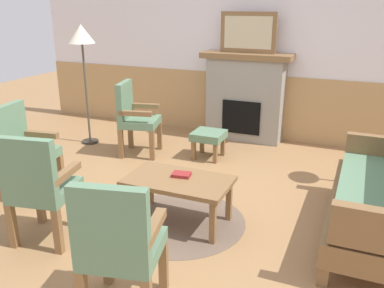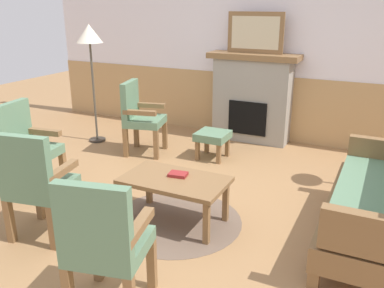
{
  "view_description": "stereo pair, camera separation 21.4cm",
  "coord_description": "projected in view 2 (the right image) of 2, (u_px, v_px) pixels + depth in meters",
  "views": [
    {
      "loc": [
        1.6,
        -3.42,
        1.97
      ],
      "look_at": [
        0.0,
        0.35,
        0.55
      ],
      "focal_mm": 38.55,
      "sensor_mm": 36.0,
      "label": 1
    },
    {
      "loc": [
        1.8,
        -3.33,
        1.97
      ],
      "look_at": [
        0.0,
        0.35,
        0.55
      ],
      "focal_mm": 38.55,
      "sensor_mm": 36.0,
      "label": 2
    }
  ],
  "objects": [
    {
      "name": "round_rug",
      "position": [
        175.0,
        221.0,
        3.9
      ],
      "size": [
        1.26,
        1.26,
        0.01
      ],
      "primitive_type": "cylinder",
      "color": "brown",
      "rests_on": "ground_plane"
    },
    {
      "name": "book_on_table",
      "position": [
        178.0,
        174.0,
        3.81
      ],
      "size": [
        0.18,
        0.15,
        0.03
      ],
      "primitive_type": "cube",
      "rotation": [
        0.0,
        0.0,
        0.15
      ],
      "color": "maroon",
      "rests_on": "coffee_table"
    },
    {
      "name": "framed_picture",
      "position": [
        255.0,
        33.0,
        5.7
      ],
      "size": [
        0.8,
        0.04,
        0.56
      ],
      "color": "brown",
      "rests_on": "fireplace"
    },
    {
      "name": "floor_lamp_by_chairs",
      "position": [
        90.0,
        41.0,
        5.68
      ],
      "size": [
        0.36,
        0.36,
        1.68
      ],
      "color": "#332D28",
      "rests_on": "ground_plane"
    },
    {
      "name": "armchair_near_fireplace",
      "position": [
        26.0,
        144.0,
        4.37
      ],
      "size": [
        0.55,
        0.55,
        0.98
      ],
      "color": "brown",
      "rests_on": "ground_plane"
    },
    {
      "name": "couch",
      "position": [
        379.0,
        201.0,
        3.42
      ],
      "size": [
        0.7,
        1.8,
        0.98
      ],
      "color": "brown",
      "rests_on": "ground_plane"
    },
    {
      "name": "wall_back",
      "position": [
        260.0,
        49.0,
        5.99
      ],
      "size": [
        7.2,
        0.14,
        2.7
      ],
      "color": "white",
      "rests_on": "ground_plane"
    },
    {
      "name": "armchair_front_center",
      "position": [
        36.0,
        181.0,
        3.47
      ],
      "size": [
        0.56,
        0.56,
        0.98
      ],
      "color": "brown",
      "rests_on": "ground_plane"
    },
    {
      "name": "footstool",
      "position": [
        213.0,
        137.0,
        5.39
      ],
      "size": [
        0.4,
        0.4,
        0.36
      ],
      "color": "brown",
      "rests_on": "ground_plane"
    },
    {
      "name": "fireplace",
      "position": [
        252.0,
        97.0,
        5.99
      ],
      "size": [
        1.3,
        0.44,
        1.28
      ],
      "color": "gray",
      "rests_on": "ground_plane"
    },
    {
      "name": "coffee_table",
      "position": [
        175.0,
        184.0,
        3.78
      ],
      "size": [
        0.96,
        0.56,
        0.44
      ],
      "color": "brown",
      "rests_on": "ground_plane"
    },
    {
      "name": "armchair_by_window_left",
      "position": [
        140.0,
        114.0,
        5.51
      ],
      "size": [
        0.58,
        0.58,
        0.98
      ],
      "color": "brown",
      "rests_on": "ground_plane"
    },
    {
      "name": "ground_plane",
      "position": [
        177.0,
        205.0,
        4.21
      ],
      "size": [
        14.0,
        14.0,
        0.0
      ],
      "primitive_type": "plane",
      "color": "#997047"
    },
    {
      "name": "armchair_front_left",
      "position": [
        104.0,
        240.0,
        2.61
      ],
      "size": [
        0.57,
        0.57,
        0.98
      ],
      "color": "brown",
      "rests_on": "ground_plane"
    }
  ]
}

